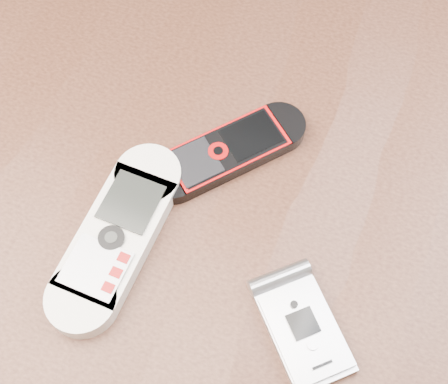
{
  "coord_description": "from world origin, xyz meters",
  "views": [
    {
      "loc": [
        0.08,
        -0.2,
        1.19
      ],
      "look_at": [
        0.01,
        0.0,
        0.76
      ],
      "focal_mm": 50.0,
      "sensor_mm": 36.0,
      "label": 1
    }
  ],
  "objects": [
    {
      "name": "nokia_black_red",
      "position": [
        -0.01,
        0.04,
        0.76
      ],
      "size": [
        0.12,
        0.13,
        0.01
      ],
      "primitive_type": "cube",
      "rotation": [
        0.0,
        0.0,
        -0.71
      ],
      "color": "black",
      "rests_on": "table"
    },
    {
      "name": "table",
      "position": [
        0.0,
        0.0,
        0.64
      ],
      "size": [
        1.2,
        0.8,
        0.75
      ],
      "color": "black",
      "rests_on": "ground"
    },
    {
      "name": "ground",
      "position": [
        0.0,
        0.0,
        0.0
      ],
      "size": [
        4.0,
        4.0,
        0.0
      ],
      "primitive_type": "plane",
      "color": "#472B19",
      "rests_on": "ground"
    },
    {
      "name": "nokia_white",
      "position": [
        -0.06,
        -0.06,
        0.76
      ],
      "size": [
        0.06,
        0.16,
        0.02
      ],
      "primitive_type": "cube",
      "rotation": [
        0.0,
        0.0,
        -0.04
      ],
      "color": "white",
      "rests_on": "table"
    },
    {
      "name": "motorola_razr",
      "position": [
        0.09,
        -0.08,
        0.76
      ],
      "size": [
        0.09,
        0.1,
        0.01
      ],
      "primitive_type": "cube",
      "rotation": [
        0.0,
        0.0,
        0.74
      ],
      "color": "#B8B8BC",
      "rests_on": "table"
    }
  ]
}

